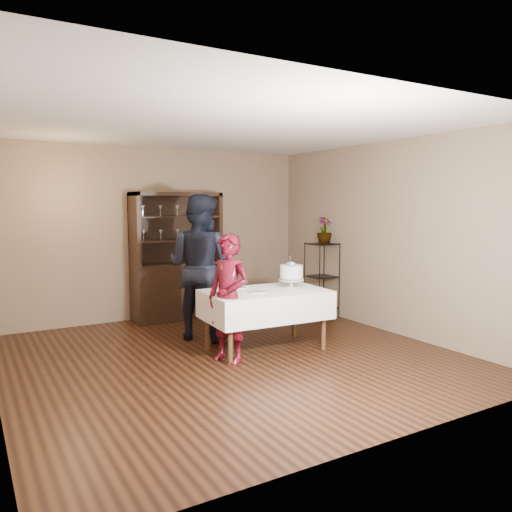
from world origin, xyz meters
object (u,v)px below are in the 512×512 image
object	(u,v)px
plant_etagere	(322,276)
woman	(229,298)
potted_plant	(324,230)
cake	(291,273)
china_hutch	(177,277)
cake_table	(265,304)
man	(200,267)

from	to	relation	value
plant_etagere	woman	bearing A→B (deg)	-150.94
potted_plant	woman	bearing A→B (deg)	-151.55
woman	potted_plant	size ratio (longest dim) A/B	3.52
cake	potted_plant	bearing A→B (deg)	37.92
china_hutch	woman	bearing A→B (deg)	-97.29
china_hutch	cake	world-z (taller)	china_hutch
plant_etagere	cake_table	xyz separation A→B (m)	(-1.77, -1.13, -0.08)
cake_table	woman	size ratio (longest dim) A/B	1.04
woman	potted_plant	xyz separation A→B (m)	(2.41, 1.31, 0.65)
cake_table	potted_plant	bearing A→B (deg)	31.69
plant_etagere	cake_table	size ratio (longest dim) A/B	0.77
cake_table	cake	xyz separation A→B (m)	(0.41, 0.03, 0.36)
woman	cake	bearing A→B (deg)	78.78
plant_etagere	cake_table	distance (m)	2.10
plant_etagere	cake	size ratio (longest dim) A/B	2.66
plant_etagere	man	world-z (taller)	man
plant_etagere	man	size ratio (longest dim) A/B	0.61
cake_table	potted_plant	size ratio (longest dim) A/B	3.67
cake	potted_plant	world-z (taller)	potted_plant
china_hutch	woman	world-z (taller)	china_hutch
man	cake	xyz separation A→B (m)	(0.89, -0.89, -0.05)
potted_plant	plant_etagere	bearing A→B (deg)	148.14
man	cake	bearing A→B (deg)	-170.90
china_hutch	cake	bearing A→B (deg)	-71.28
potted_plant	china_hutch	bearing A→B (deg)	153.10
plant_etagere	china_hutch	bearing A→B (deg)	153.17
woman	cake	size ratio (longest dim) A/B	3.30
woman	cake	xyz separation A→B (m)	(1.03, 0.23, 0.19)
plant_etagere	woman	xyz separation A→B (m)	(-2.38, -1.32, 0.09)
cake_table	man	distance (m)	1.11
man	cake	size ratio (longest dim) A/B	4.34
man	china_hutch	bearing A→B (deg)	-43.10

